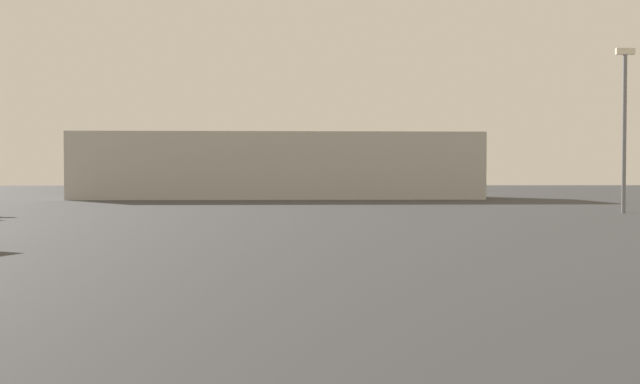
{
  "coord_description": "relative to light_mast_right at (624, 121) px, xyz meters",
  "views": [
    {
      "loc": [
        4.51,
        -8.62,
        4.93
      ],
      "look_at": [
        6.43,
        43.72,
        3.6
      ],
      "focal_mm": 38.98,
      "sensor_mm": 36.0,
      "label": 1
    }
  ],
  "objects": [
    {
      "name": "light_mast_right",
      "position": [
        0.0,
        0.0,
        0.0
      ],
      "size": [
        2.4,
        0.5,
        20.9
      ],
      "color": "slate",
      "rests_on": "ground_plane"
    },
    {
      "name": "terminal_building",
      "position": [
        -45.12,
        57.72,
        -5.12
      ],
      "size": [
        81.04,
        22.07,
        13.22
      ],
      "primitive_type": "cube",
      "color": "#B7B7B2",
      "rests_on": "ground_plane"
    }
  ]
}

